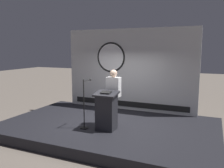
{
  "coord_description": "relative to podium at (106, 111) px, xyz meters",
  "views": [
    {
      "loc": [
        2.87,
        -6.29,
        2.56
      ],
      "look_at": [
        0.18,
        -0.12,
        1.55
      ],
      "focal_mm": 37.56,
      "sensor_mm": 36.0,
      "label": 1
    }
  ],
  "objects": [
    {
      "name": "speaker_person",
      "position": [
        0.01,
        0.48,
        0.31
      ],
      "size": [
        0.4,
        0.26,
        1.66
      ],
      "color": "black",
      "rests_on": "stage_platform"
    },
    {
      "name": "microphone_stand",
      "position": [
        -0.63,
        -0.09,
        -0.05
      ],
      "size": [
        0.24,
        0.55,
        1.42
      ],
      "color": "black",
      "rests_on": "stage_platform"
    },
    {
      "name": "stage_platform",
      "position": [
        -0.18,
        0.52,
        -0.69
      ],
      "size": [
        6.4,
        4.0,
        0.3
      ],
      "primitive_type": "cube",
      "color": "black",
      "rests_on": "ground"
    },
    {
      "name": "banner_display",
      "position": [
        -0.2,
        2.36,
        0.95
      ],
      "size": [
        4.93,
        0.12,
        2.99
      ],
      "color": "silver",
      "rests_on": "stage_platform"
    },
    {
      "name": "ground_plane",
      "position": [
        -0.18,
        0.52,
        -0.84
      ],
      "size": [
        40.0,
        40.0,
        0.0
      ],
      "primitive_type": "plane",
      "color": "#6B6056"
    },
    {
      "name": "podium",
      "position": [
        0.0,
        0.0,
        0.0
      ],
      "size": [
        0.64,
        0.5,
        1.11
      ],
      "color": "#26262B",
      "rests_on": "stage_platform"
    }
  ]
}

